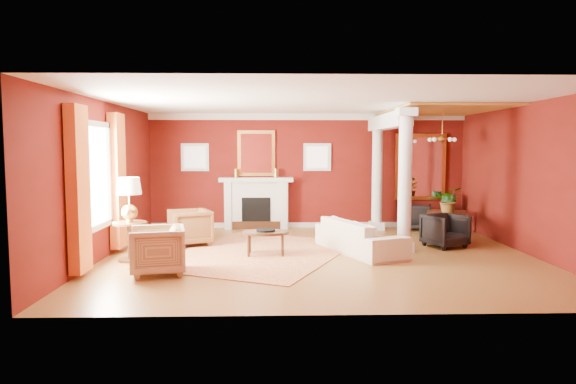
{
  "coord_description": "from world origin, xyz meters",
  "views": [
    {
      "loc": [
        -0.85,
        -9.59,
        2.04
      ],
      "look_at": [
        -0.57,
        0.68,
        1.15
      ],
      "focal_mm": 32.0,
      "sensor_mm": 36.0,
      "label": 1
    }
  ],
  "objects_px": {
    "dining_table": "(448,219)",
    "side_table": "(129,205)",
    "armchair_leopard": "(190,226)",
    "armchair_stripe": "(157,248)",
    "coffee_table": "(266,234)",
    "sofa": "(360,231)"
  },
  "relations": [
    {
      "from": "armchair_stripe",
      "to": "armchair_leopard",
      "type": "bearing_deg",
      "value": 165.37
    },
    {
      "from": "armchair_leopard",
      "to": "coffee_table",
      "type": "xyz_separation_m",
      "value": [
        1.61,
        -1.05,
        -0.0
      ]
    },
    {
      "from": "coffee_table",
      "to": "armchair_stripe",
      "type": "bearing_deg",
      "value": -140.29
    },
    {
      "from": "coffee_table",
      "to": "dining_table",
      "type": "xyz_separation_m",
      "value": [
        4.1,
        1.77,
        0.03
      ]
    },
    {
      "from": "armchair_stripe",
      "to": "coffee_table",
      "type": "xyz_separation_m",
      "value": [
        1.72,
        1.43,
        -0.02
      ]
    },
    {
      "from": "coffee_table",
      "to": "side_table",
      "type": "height_order",
      "value": "side_table"
    },
    {
      "from": "armchair_leopard",
      "to": "armchair_stripe",
      "type": "distance_m",
      "value": 2.48
    },
    {
      "from": "armchair_leopard",
      "to": "side_table",
      "type": "bearing_deg",
      "value": -50.84
    },
    {
      "from": "armchair_leopard",
      "to": "coffee_table",
      "type": "height_order",
      "value": "armchair_leopard"
    },
    {
      "from": "armchair_stripe",
      "to": "side_table",
      "type": "height_order",
      "value": "side_table"
    },
    {
      "from": "armchair_leopard",
      "to": "side_table",
      "type": "relative_size",
      "value": 0.55
    },
    {
      "from": "dining_table",
      "to": "side_table",
      "type": "bearing_deg",
      "value": 126.67
    },
    {
      "from": "coffee_table",
      "to": "armchair_leopard",
      "type": "bearing_deg",
      "value": 146.88
    },
    {
      "from": "armchair_stripe",
      "to": "coffee_table",
      "type": "relative_size",
      "value": 0.95
    },
    {
      "from": "armchair_leopard",
      "to": "coffee_table",
      "type": "bearing_deg",
      "value": 35.27
    },
    {
      "from": "sofa",
      "to": "coffee_table",
      "type": "xyz_separation_m",
      "value": [
        -1.83,
        -0.21,
        -0.01
      ]
    },
    {
      "from": "side_table",
      "to": "dining_table",
      "type": "relative_size",
      "value": 0.96
    },
    {
      "from": "armchair_stripe",
      "to": "dining_table",
      "type": "relative_size",
      "value": 0.55
    },
    {
      "from": "sofa",
      "to": "armchair_leopard",
      "type": "relative_size",
      "value": 2.63
    },
    {
      "from": "sofa",
      "to": "coffee_table",
      "type": "relative_size",
      "value": 2.42
    },
    {
      "from": "armchair_leopard",
      "to": "dining_table",
      "type": "distance_m",
      "value": 5.75
    },
    {
      "from": "sofa",
      "to": "armchair_leopard",
      "type": "distance_m",
      "value": 3.54
    }
  ]
}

